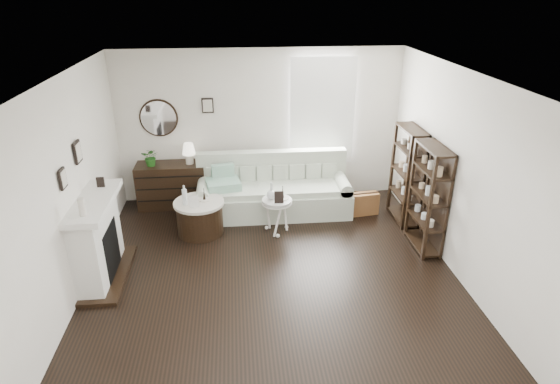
{
  "coord_description": "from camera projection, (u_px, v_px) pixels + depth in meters",
  "views": [
    {
      "loc": [
        -0.43,
        -5.3,
        3.7
      ],
      "look_at": [
        0.16,
        0.8,
        0.93
      ],
      "focal_mm": 30.0,
      "sensor_mm": 36.0,
      "label": 1
    }
  ],
  "objects": [
    {
      "name": "room",
      "position": [
        302.0,
        112.0,
        8.23
      ],
      "size": [
        5.5,
        5.5,
        5.5
      ],
      "color": "black",
      "rests_on": "ground"
    },
    {
      "name": "fireplace",
      "position": [
        98.0,
        242.0,
        6.21
      ],
      "size": [
        0.5,
        1.4,
        1.84
      ],
      "color": "white",
      "rests_on": "ground"
    },
    {
      "name": "shelf_unit_far",
      "position": [
        407.0,
        175.0,
        7.65
      ],
      "size": [
        0.3,
        0.8,
        1.6
      ],
      "color": "black",
      "rests_on": "ground"
    },
    {
      "name": "shelf_unit_near",
      "position": [
        428.0,
        198.0,
        6.84
      ],
      "size": [
        0.3,
        0.8,
        1.6
      ],
      "color": "black",
      "rests_on": "ground"
    },
    {
      "name": "sofa",
      "position": [
        273.0,
        193.0,
        8.14
      ],
      "size": [
        2.61,
        0.91,
        1.02
      ],
      "color": "beige",
      "rests_on": "ground"
    },
    {
      "name": "quilt",
      "position": [
        223.0,
        184.0,
        7.84
      ],
      "size": [
        0.62,
        0.54,
        0.14
      ],
      "primitive_type": "cube",
      "rotation": [
        0.0,
        0.0,
        0.18
      ],
      "color": "#227E51",
      "rests_on": "sofa"
    },
    {
      "name": "suitcase",
      "position": [
        361.0,
        204.0,
        8.06
      ],
      "size": [
        0.6,
        0.28,
        0.39
      ],
      "primitive_type": "cube",
      "rotation": [
        0.0,
        0.0,
        0.14
      ],
      "color": "brown",
      "rests_on": "ground"
    },
    {
      "name": "dresser",
      "position": [
        172.0,
        185.0,
        8.31
      ],
      "size": [
        1.19,
        0.51,
        0.79
      ],
      "color": "black",
      "rests_on": "ground"
    },
    {
      "name": "table_lamp",
      "position": [
        189.0,
        154.0,
        8.1
      ],
      "size": [
        0.29,
        0.29,
        0.37
      ],
      "primitive_type": null,
      "rotation": [
        0.0,
        0.0,
        0.28
      ],
      "color": "#EFE4C9",
      "rests_on": "dresser"
    },
    {
      "name": "potted_plant",
      "position": [
        151.0,
        157.0,
        8.01
      ],
      "size": [
        0.33,
        0.3,
        0.32
      ],
      "primitive_type": "imported",
      "rotation": [
        0.0,
        0.0,
        -0.17
      ],
      "color": "#205B1A",
      "rests_on": "dresser"
    },
    {
      "name": "drum_table",
      "position": [
        200.0,
        217.0,
        7.43
      ],
      "size": [
        0.79,
        0.79,
        0.55
      ],
      "rotation": [
        0.0,
        0.0,
        0.19
      ],
      "color": "black",
      "rests_on": "ground"
    },
    {
      "name": "pedestal_table",
      "position": [
        277.0,
        202.0,
        7.35
      ],
      "size": [
        0.48,
        0.48,
        0.58
      ],
      "rotation": [
        0.0,
        0.0,
        -0.02
      ],
      "color": "white",
      "rests_on": "ground"
    },
    {
      "name": "eiffel_drum",
      "position": [
        204.0,
        195.0,
        7.34
      ],
      "size": [
        0.12,
        0.12,
        0.18
      ],
      "primitive_type": null,
      "rotation": [
        0.0,
        0.0,
        0.22
      ],
      "color": "black",
      "rests_on": "drum_table"
    },
    {
      "name": "bottle_drum",
      "position": [
        185.0,
        195.0,
        7.16
      ],
      "size": [
        0.07,
        0.07,
        0.32
      ],
      "primitive_type": "cylinder",
      "color": "silver",
      "rests_on": "drum_table"
    },
    {
      "name": "card_frame_drum",
      "position": [
        194.0,
        202.0,
        7.1
      ],
      "size": [
        0.15,
        0.07,
        0.19
      ],
      "primitive_type": "cube",
      "rotation": [
        -0.21,
        0.0,
        0.13
      ],
      "color": "silver",
      "rests_on": "drum_table"
    },
    {
      "name": "eiffel_ped",
      "position": [
        283.0,
        193.0,
        7.32
      ],
      "size": [
        0.13,
        0.13,
        0.19
      ],
      "primitive_type": null,
      "rotation": [
        0.0,
        0.0,
        0.21
      ],
      "color": "black",
      "rests_on": "pedestal_table"
    },
    {
      "name": "flask_ped",
      "position": [
        271.0,
        191.0,
        7.28
      ],
      "size": [
        0.15,
        0.15,
        0.28
      ],
      "primitive_type": null,
      "color": "silver",
      "rests_on": "pedestal_table"
    },
    {
      "name": "card_frame_ped",
      "position": [
        279.0,
        197.0,
        7.18
      ],
      "size": [
        0.14,
        0.06,
        0.19
      ],
      "primitive_type": "cube",
      "rotation": [
        -0.21,
        0.0,
        -0.06
      ],
      "color": "black",
      "rests_on": "pedestal_table"
    }
  ]
}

